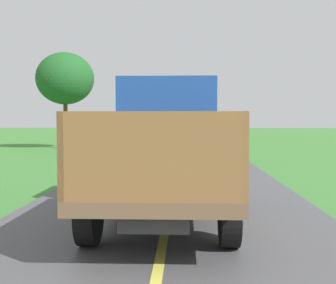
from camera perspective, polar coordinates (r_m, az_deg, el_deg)
banana_truck_near at (r=9.03m, az=-0.12°, el=-0.25°), size 2.38×5.82×2.80m
banana_truck_far at (r=22.66m, az=0.48°, el=1.68°), size 2.38×5.81×2.80m
roadside_tree_near_left at (r=30.89m, az=-13.09°, el=7.92°), size 3.87×3.87×6.45m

